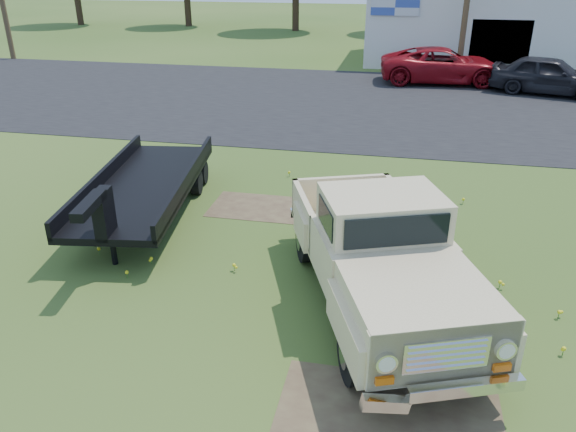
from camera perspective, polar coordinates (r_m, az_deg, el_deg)
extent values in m
plane|color=#2F4C18|center=(10.44, 2.55, -7.64)|extent=(140.00, 140.00, 0.00)
cube|color=black|center=(24.40, 8.41, 11.30)|extent=(90.00, 14.00, 0.02)
cube|color=#4B3728|center=(8.00, 10.13, -20.09)|extent=(3.00, 2.00, 0.01)
cube|color=#4B3728|center=(13.84, -3.27, 0.92)|extent=(2.20, 1.60, 0.01)
cube|color=silver|center=(36.20, 20.02, 17.72)|extent=(14.00, 8.00, 4.00)
cube|color=black|center=(32.35, 20.75, 16.21)|extent=(3.00, 0.10, 2.20)
cube|color=silver|center=(31.76, 10.82, 20.09)|extent=(2.50, 0.08, 0.80)
cylinder|color=#322117|center=(56.99, -20.55, 19.55)|extent=(0.56, 0.56, 3.60)
cylinder|color=#322117|center=(53.49, -10.17, 20.20)|extent=(0.56, 0.56, 3.24)
cylinder|color=#322117|center=(49.24, 0.78, 20.61)|extent=(0.56, 0.56, 3.96)
cylinder|color=#322117|center=(49.36, 13.23, 19.91)|extent=(0.56, 0.56, 3.78)
cylinder|color=#322117|center=(49.05, 25.55, 18.03)|extent=(0.56, 0.56, 3.42)
imported|color=maroon|center=(29.02, 15.48, 14.50)|extent=(6.14, 3.16, 1.66)
imported|color=black|center=(28.05, 24.98, 12.80)|extent=(5.24, 3.27, 1.66)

